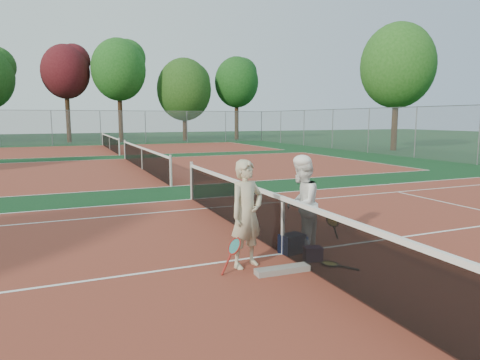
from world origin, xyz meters
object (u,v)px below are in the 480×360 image
at_px(player_a, 247,214).
at_px(player_b, 301,204).
at_px(racket_black_held, 332,229).
at_px(sports_bag_navy, 292,243).
at_px(net_main, 283,225).
at_px(racket_spare, 330,264).
at_px(sports_bag_purple, 313,254).
at_px(water_bottle, 307,248).
at_px(racket_red, 234,255).

distance_m(player_a, player_b, 1.36).
xyz_separation_m(racket_black_held, sports_bag_navy, (-1.03, -0.28, -0.09)).
distance_m(net_main, racket_spare, 1.05).
xyz_separation_m(player_b, racket_black_held, (0.77, 0.13, -0.57)).
relative_size(racket_black_held, sports_bag_navy, 1.21).
bearing_deg(player_a, net_main, 3.00).
height_order(racket_spare, sports_bag_purple, sports_bag_purple).
height_order(player_a, player_b, player_a).
bearing_deg(racket_black_held, sports_bag_purple, 10.14).
height_order(player_a, racket_black_held, player_a).
bearing_deg(net_main, player_b, 18.25).
height_order(net_main, player_a, player_a).
bearing_deg(player_b, racket_black_held, 148.40).
xyz_separation_m(player_b, sports_bag_navy, (-0.26, -0.15, -0.65)).
relative_size(racket_spare, sports_bag_purple, 2.06).
relative_size(player_b, racket_black_held, 3.22).
distance_m(racket_black_held, water_bottle, 1.05).
bearing_deg(sports_bag_navy, water_bottle, -61.55).
bearing_deg(net_main, racket_spare, -63.44).
bearing_deg(sports_bag_purple, racket_red, 178.41).
distance_m(sports_bag_purple, water_bottle, 0.25).
bearing_deg(racket_red, sports_bag_purple, -20.12).
bearing_deg(water_bottle, sports_bag_purple, -98.79).
relative_size(racket_black_held, racket_spare, 0.85).
xyz_separation_m(net_main, sports_bag_purple, (0.30, -0.51, -0.39)).
distance_m(player_b, sports_bag_navy, 0.72).
bearing_deg(racket_red, sports_bag_navy, 1.59).
bearing_deg(sports_bag_navy, racket_spare, -74.83).
bearing_deg(racket_spare, player_b, -39.23).
bearing_deg(sports_bag_purple, racket_black_held, 40.45).
xyz_separation_m(sports_bag_navy, sports_bag_purple, (0.11, -0.51, -0.05)).
height_order(racket_red, water_bottle, racket_red).
bearing_deg(player_a, sports_bag_purple, -27.91).
height_order(racket_red, racket_black_held, racket_red).
relative_size(player_b, sports_bag_purple, 5.65).
height_order(player_b, racket_red, player_b).
bearing_deg(sports_bag_navy, player_b, 29.76).
xyz_separation_m(racket_red, racket_spare, (1.51, -0.36, -0.24)).
height_order(player_b, water_bottle, player_b).
relative_size(net_main, water_bottle, 36.60).
xyz_separation_m(racket_red, sports_bag_navy, (1.29, 0.47, -0.10)).
bearing_deg(racket_spare, water_bottle, -28.74).
bearing_deg(player_a, racket_red, -168.02).
relative_size(net_main, player_a, 6.42).
bearing_deg(net_main, water_bottle, -38.63).
relative_size(sports_bag_purple, water_bottle, 0.97).
height_order(net_main, water_bottle, net_main).
height_order(player_a, sports_bag_purple, player_a).
height_order(player_b, racket_black_held, player_b).
bearing_deg(water_bottle, net_main, 141.37).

